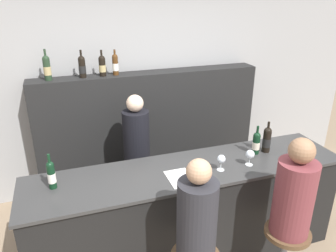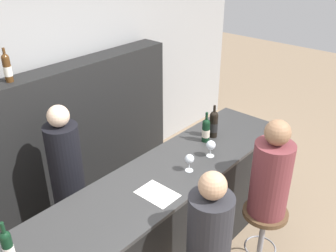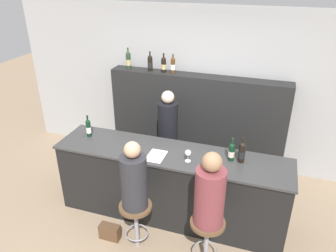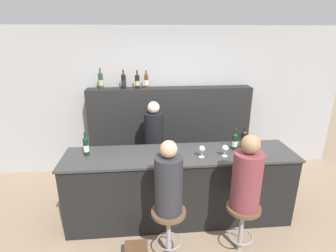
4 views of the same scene
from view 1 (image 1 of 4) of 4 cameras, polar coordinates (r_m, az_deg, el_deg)
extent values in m
cube|color=#9E9E9E|center=(4.31, -4.09, 6.16)|extent=(6.40, 0.05, 2.60)
cube|color=black|center=(3.34, 3.58, -14.99)|extent=(2.97, 0.65, 0.96)
cube|color=#333333|center=(3.06, 3.80, -7.60)|extent=(3.01, 0.69, 0.03)
cube|color=black|center=(4.28, -3.13, -1.12)|extent=(2.82, 0.28, 1.59)
cylinder|color=black|center=(2.88, -19.61, -8.30)|extent=(0.06, 0.06, 0.21)
cylinder|color=white|center=(2.88, -19.58, -8.48)|extent=(0.07, 0.07, 0.09)
sphere|color=black|center=(2.83, -19.88, -6.44)|extent=(0.06, 0.06, 0.06)
cylinder|color=black|center=(2.80, -20.03, -5.43)|extent=(0.02, 0.02, 0.09)
cylinder|color=black|center=(3.39, 15.08, -3.14)|extent=(0.07, 0.07, 0.19)
cylinder|color=beige|center=(3.39, 15.06, -3.29)|extent=(0.07, 0.07, 0.08)
sphere|color=black|center=(3.35, 15.24, -1.67)|extent=(0.07, 0.07, 0.07)
cylinder|color=black|center=(3.33, 15.34, -0.73)|extent=(0.02, 0.02, 0.09)
cylinder|color=black|center=(3.45, 16.79, -2.59)|extent=(0.08, 0.08, 0.22)
cylinder|color=black|center=(3.45, 16.77, -2.76)|extent=(0.08, 0.08, 0.09)
sphere|color=black|center=(3.40, 17.00, -0.88)|extent=(0.08, 0.08, 0.08)
cylinder|color=black|center=(3.38, 17.11, 0.03)|extent=(0.02, 0.02, 0.08)
cylinder|color=#233823|center=(3.87, -20.28, 9.19)|extent=(0.08, 0.08, 0.23)
cylinder|color=tan|center=(3.87, -20.26, 9.02)|extent=(0.08, 0.08, 0.09)
sphere|color=#233823|center=(3.84, -20.52, 10.87)|extent=(0.08, 0.08, 0.08)
cylinder|color=#233823|center=(3.83, -20.65, 11.76)|extent=(0.02, 0.02, 0.09)
cylinder|color=black|center=(3.88, -14.70, 9.67)|extent=(0.08, 0.08, 0.21)
cylinder|color=black|center=(3.88, -14.69, 9.52)|extent=(0.08, 0.08, 0.08)
sphere|color=black|center=(3.86, -14.85, 11.16)|extent=(0.08, 0.08, 0.08)
cylinder|color=black|center=(3.85, -14.94, 12.04)|extent=(0.02, 0.02, 0.09)
cylinder|color=black|center=(3.90, -11.36, 9.96)|extent=(0.08, 0.08, 0.20)
cylinder|color=tan|center=(3.90, -11.35, 9.82)|extent=(0.08, 0.08, 0.08)
sphere|color=black|center=(3.88, -11.47, 11.38)|extent=(0.08, 0.08, 0.08)
cylinder|color=black|center=(3.87, -11.54, 12.23)|extent=(0.02, 0.02, 0.09)
cylinder|color=#4C2D14|center=(3.92, -9.15, 10.28)|extent=(0.07, 0.07, 0.21)
cylinder|color=white|center=(3.92, -9.14, 10.13)|extent=(0.07, 0.07, 0.08)
sphere|color=#4C2D14|center=(3.90, -9.25, 11.79)|extent=(0.07, 0.07, 0.07)
cylinder|color=#4C2D14|center=(3.89, -9.29, 12.50)|extent=(0.02, 0.02, 0.07)
cylinder|color=silver|center=(3.06, 9.14, -7.54)|extent=(0.07, 0.07, 0.00)
cylinder|color=silver|center=(3.04, 9.18, -6.88)|extent=(0.01, 0.01, 0.08)
sphere|color=silver|center=(3.00, 9.27, -5.68)|extent=(0.08, 0.08, 0.08)
cylinder|color=silver|center=(3.20, 13.91, -6.54)|extent=(0.07, 0.07, 0.00)
cylinder|color=silver|center=(3.18, 13.97, -5.96)|extent=(0.01, 0.01, 0.07)
sphere|color=silver|center=(3.15, 14.10, -4.80)|extent=(0.08, 0.08, 0.08)
cube|color=white|center=(2.90, 2.11, -9.04)|extent=(0.21, 0.30, 0.00)
cylinder|color=#28282D|center=(2.50, 5.05, -16.12)|extent=(0.30, 0.30, 0.65)
sphere|color=tan|center=(2.27, 5.41, -7.90)|extent=(0.18, 0.18, 0.18)
cylinder|color=brown|center=(3.10, 20.09, -17.05)|extent=(0.39, 0.39, 0.04)
cylinder|color=brown|center=(2.90, 21.01, -11.68)|extent=(0.32, 0.32, 0.66)
sphere|color=#936B4C|center=(2.69, 22.27, -4.02)|extent=(0.20, 0.20, 0.20)
cylinder|color=black|center=(3.81, -5.35, -6.73)|extent=(0.30, 0.30, 1.31)
sphere|color=beige|center=(3.51, -5.79, 3.95)|extent=(0.19, 0.19, 0.19)
camera|label=2|loc=(1.09, -69.42, 21.25)|focal=40.00mm
camera|label=3|loc=(2.39, 100.09, 11.89)|focal=35.00mm
camera|label=4|loc=(0.87, 113.93, -12.93)|focal=28.00mm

